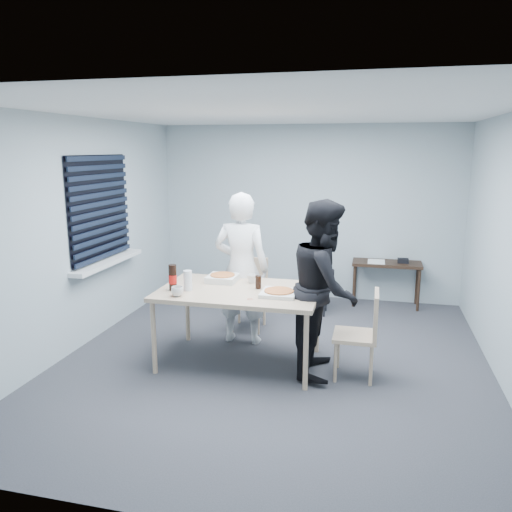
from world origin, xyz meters
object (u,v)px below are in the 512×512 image
(chair_far, at_px, (250,288))
(person_white, at_px, (241,269))
(backpack, at_px, (317,265))
(mug_a, at_px, (177,291))
(dining_table, at_px, (239,295))
(side_table, at_px, (387,267))
(chair_right, at_px, (364,329))
(soda_bottle, at_px, (173,278))
(mug_b, at_px, (251,279))
(stool, at_px, (316,288))
(person_black, at_px, (325,288))

(chair_far, relative_size, person_white, 0.50)
(chair_far, bearing_deg, person_white, -86.96)
(backpack, relative_size, mug_a, 3.55)
(dining_table, height_order, side_table, dining_table)
(chair_right, distance_m, person_white, 1.62)
(chair_far, height_order, soda_bottle, soda_bottle)
(chair_far, distance_m, chair_right, 1.86)
(chair_right, distance_m, mug_a, 1.88)
(backpack, bearing_deg, chair_far, -124.33)
(person_white, relative_size, side_table, 1.82)
(mug_b, relative_size, soda_bottle, 0.37)
(chair_far, xyz_separation_m, mug_b, (0.22, -0.82, 0.34))
(stool, relative_size, mug_a, 3.89)
(person_white, height_order, side_table, person_white)
(chair_right, relative_size, stool, 1.86)
(mug_b, bearing_deg, person_black, -18.64)
(chair_right, height_order, stool, chair_right)
(dining_table, distance_m, backpack, 1.90)
(chair_far, height_order, chair_right, same)
(backpack, bearing_deg, mug_a, -104.66)
(side_table, bearing_deg, mug_a, -126.63)
(dining_table, xyz_separation_m, person_black, (0.88, -0.00, 0.14))
(chair_far, height_order, side_table, chair_far)
(dining_table, bearing_deg, person_white, 103.10)
(stool, height_order, mug_b, mug_b)
(dining_table, height_order, chair_far, chair_far)
(person_black, relative_size, side_table, 1.82)
(person_white, height_order, mug_a, person_white)
(stool, xyz_separation_m, backpack, (-0.00, -0.01, 0.32))
(person_white, xyz_separation_m, mug_a, (-0.40, -0.97, -0.03))
(chair_right, xyz_separation_m, backpack, (-0.69, 1.87, 0.18))
(person_white, xyz_separation_m, backpack, (0.73, 1.21, -0.19))
(chair_right, relative_size, backpack, 2.04)
(stool, bearing_deg, mug_b, -109.24)
(chair_right, bearing_deg, person_black, 170.38)
(person_white, height_order, soda_bottle, person_white)
(dining_table, bearing_deg, mug_a, -145.17)
(mug_a, bearing_deg, mug_b, 47.61)
(backpack, bearing_deg, soda_bottle, -109.53)
(chair_right, relative_size, person_white, 0.50)
(soda_bottle, bearing_deg, mug_b, 32.64)
(chair_far, relative_size, soda_bottle, 3.29)
(chair_right, distance_m, mug_b, 1.32)
(dining_table, relative_size, chair_right, 1.86)
(backpack, relative_size, mug_b, 4.36)
(mug_a, bearing_deg, stool, 62.66)
(stool, height_order, soda_bottle, soda_bottle)
(chair_right, xyz_separation_m, person_white, (-1.43, 0.66, 0.37))
(side_table, xyz_separation_m, backpack, (-0.94, -0.62, 0.12))
(soda_bottle, bearing_deg, side_table, 49.76)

